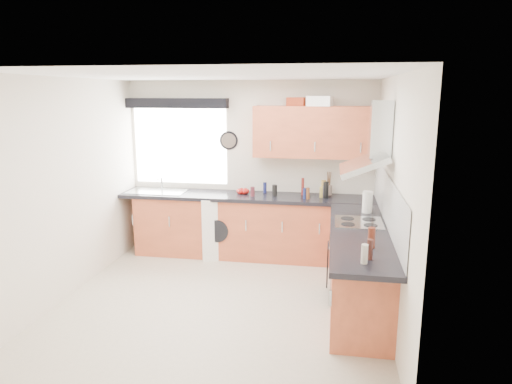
% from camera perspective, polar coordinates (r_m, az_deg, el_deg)
% --- Properties ---
extents(ground_plane, '(3.60, 3.60, 0.00)m').
position_cam_1_polar(ground_plane, '(5.37, -4.26, -13.40)').
color(ground_plane, beige).
extents(ceiling, '(3.60, 3.60, 0.02)m').
position_cam_1_polar(ceiling, '(4.84, -4.74, 14.33)').
color(ceiling, white).
rests_on(ceiling, wall_back).
extents(wall_back, '(3.60, 0.02, 2.50)m').
position_cam_1_polar(wall_back, '(6.69, -0.76, 3.04)').
color(wall_back, silver).
rests_on(wall_back, ground_plane).
extents(wall_front, '(3.60, 0.02, 2.50)m').
position_cam_1_polar(wall_front, '(3.30, -12.07, -6.97)').
color(wall_front, silver).
rests_on(wall_front, ground_plane).
extents(wall_left, '(0.02, 3.60, 2.50)m').
position_cam_1_polar(wall_left, '(5.66, -22.45, 0.41)').
color(wall_left, silver).
rests_on(wall_left, ground_plane).
extents(wall_right, '(0.02, 3.60, 2.50)m').
position_cam_1_polar(wall_right, '(4.85, 16.61, -1.02)').
color(wall_right, silver).
rests_on(wall_right, ground_plane).
extents(window, '(1.40, 0.02, 1.10)m').
position_cam_1_polar(window, '(6.90, -9.44, 5.68)').
color(window, white).
rests_on(window, wall_back).
extents(window_blind, '(1.50, 0.18, 0.14)m').
position_cam_1_polar(window_blind, '(6.77, -9.88, 10.89)').
color(window_blind, black).
rests_on(window_blind, wall_back).
extents(splashback, '(0.01, 3.00, 0.54)m').
position_cam_1_polar(splashback, '(5.16, 16.07, -1.02)').
color(splashback, white).
rests_on(splashback, wall_right).
extents(base_cab_back, '(3.00, 0.58, 0.86)m').
position_cam_1_polar(base_cab_back, '(6.61, -2.05, -4.37)').
color(base_cab_back, '#AD4E2F').
rests_on(base_cab_back, ground_plane).
extents(base_cab_corner, '(0.60, 0.60, 0.86)m').
position_cam_1_polar(base_cab_corner, '(6.48, 11.98, -4.98)').
color(base_cab_corner, '#AD4E2F').
rests_on(base_cab_corner, ground_plane).
extents(base_cab_right, '(0.58, 2.10, 0.86)m').
position_cam_1_polar(base_cab_right, '(5.21, 12.66, -9.34)').
color(base_cab_right, '#AD4E2F').
rests_on(base_cab_right, ground_plane).
extents(worktop_back, '(3.60, 0.62, 0.05)m').
position_cam_1_polar(worktop_back, '(6.47, -1.23, -0.57)').
color(worktop_back, black).
rests_on(worktop_back, base_cab_back).
extents(worktop_right, '(0.62, 2.42, 0.05)m').
position_cam_1_polar(worktop_right, '(4.92, 12.87, -5.05)').
color(worktop_right, black).
rests_on(worktop_right, base_cab_right).
extents(sink, '(0.84, 0.46, 0.10)m').
position_cam_1_polar(sink, '(6.82, -12.27, 0.38)').
color(sink, silver).
rests_on(sink, worktop_back).
extents(oven, '(0.56, 0.58, 0.85)m').
position_cam_1_polar(oven, '(5.35, 12.46, -8.80)').
color(oven, black).
rests_on(oven, ground_plane).
extents(hob_plate, '(0.52, 0.52, 0.01)m').
position_cam_1_polar(hob_plate, '(5.20, 12.71, -3.73)').
color(hob_plate, silver).
rests_on(hob_plate, worktop_right).
extents(extractor_hood, '(0.52, 0.78, 0.66)m').
position_cam_1_polar(extractor_hood, '(5.04, 14.31, 5.60)').
color(extractor_hood, silver).
rests_on(extractor_hood, wall_right).
extents(upper_cabinets, '(1.70, 0.35, 0.70)m').
position_cam_1_polar(upper_cabinets, '(6.34, 7.48, 7.44)').
color(upper_cabinets, '#AD4E2F').
rests_on(upper_cabinets, wall_back).
extents(washing_machine, '(0.75, 0.73, 0.88)m').
position_cam_1_polar(washing_machine, '(6.67, -4.24, -4.15)').
color(washing_machine, white).
rests_on(washing_machine, ground_plane).
extents(wall_clock, '(0.27, 0.04, 0.27)m').
position_cam_1_polar(wall_clock, '(6.68, -3.45, 6.43)').
color(wall_clock, black).
rests_on(wall_clock, wall_back).
extents(casserole, '(0.36, 0.29, 0.13)m').
position_cam_1_polar(casserole, '(6.26, 7.97, 11.19)').
color(casserole, white).
rests_on(casserole, upper_cabinets).
extents(storage_box, '(0.30, 0.27, 0.11)m').
position_cam_1_polar(storage_box, '(6.43, 5.19, 11.19)').
color(storage_box, '#AB3A1B').
rests_on(storage_box, upper_cabinets).
extents(utensil_pot, '(0.11, 0.11, 0.14)m').
position_cam_1_polar(utensil_pot, '(6.53, 9.06, 0.24)').
color(utensil_pot, gray).
rests_on(utensil_pot, worktop_back).
extents(kitchen_roll, '(0.13, 0.13, 0.26)m').
position_cam_1_polar(kitchen_roll, '(5.64, 13.75, -1.23)').
color(kitchen_roll, white).
rests_on(kitchen_roll, worktop_right).
extents(tomato_cluster, '(0.19, 0.19, 0.07)m').
position_cam_1_polar(tomato_cluster, '(6.54, -1.66, 0.10)').
color(tomato_cluster, '#A0120E').
rests_on(tomato_cluster, worktop_back).
extents(jar_0, '(0.04, 0.04, 0.24)m').
position_cam_1_polar(jar_0, '(6.46, 5.85, 0.68)').
color(jar_0, maroon).
rests_on(jar_0, worktop_back).
extents(jar_1, '(0.07, 0.07, 0.16)m').
position_cam_1_polar(jar_1, '(6.36, 2.34, 0.17)').
color(jar_1, black).
rests_on(jar_1, worktop_back).
extents(jar_2, '(0.06, 0.06, 0.15)m').
position_cam_1_polar(jar_2, '(6.34, 8.20, -0.02)').
color(jar_2, olive).
rests_on(jar_2, worktop_back).
extents(jar_3, '(0.05, 0.05, 0.15)m').
position_cam_1_polar(jar_3, '(6.58, 1.11, 0.55)').
color(jar_3, '#161A4C').
rests_on(jar_3, worktop_back).
extents(jar_4, '(0.06, 0.06, 0.13)m').
position_cam_1_polar(jar_4, '(6.36, -0.43, 0.05)').
color(jar_4, '#4D1B22').
rests_on(jar_4, worktop_back).
extents(jar_5, '(0.07, 0.07, 0.23)m').
position_cam_1_polar(jar_5, '(6.30, 8.73, 0.24)').
color(jar_5, black).
rests_on(jar_5, worktop_back).
extents(jar_6, '(0.07, 0.07, 0.10)m').
position_cam_1_polar(jar_6, '(6.41, 8.29, -0.11)').
color(jar_6, '#3E161B').
rests_on(jar_6, worktop_back).
extents(jar_7, '(0.05, 0.05, 0.16)m').
position_cam_1_polar(jar_7, '(6.23, 6.50, -0.17)').
color(jar_7, brown).
rests_on(jar_7, worktop_back).
extents(jar_8, '(0.07, 0.07, 0.12)m').
position_cam_1_polar(jar_8, '(6.36, 6.34, -0.08)').
color(jar_8, navy).
rests_on(jar_8, worktop_back).
extents(jar_9, '(0.04, 0.04, 0.15)m').
position_cam_1_polar(jar_9, '(6.24, 6.09, -0.18)').
color(jar_9, '#161F4D').
rests_on(jar_9, worktop_back).
extents(jar_10, '(0.07, 0.07, 0.18)m').
position_cam_1_polar(jar_10, '(6.31, 8.69, 0.02)').
color(jar_10, '#171C50').
rests_on(jar_10, worktop_back).
extents(jar_11, '(0.07, 0.07, 0.24)m').
position_cam_1_polar(jar_11, '(6.34, 8.43, 0.38)').
color(jar_11, olive).
rests_on(jar_11, worktop_back).
extents(bottle_0, '(0.05, 0.05, 0.18)m').
position_cam_1_polar(bottle_0, '(4.09, 14.05, -6.98)').
color(bottle_0, '#3A1914').
rests_on(bottle_0, worktop_right).
extents(bottle_1, '(0.06, 0.06, 0.17)m').
position_cam_1_polar(bottle_1, '(3.99, 13.41, -7.55)').
color(bottle_1, '#B8AC9D').
rests_on(bottle_1, worktop_right).
extents(bottle_2, '(0.07, 0.07, 0.19)m').
position_cam_1_polar(bottle_2, '(4.39, 14.24, -5.57)').
color(bottle_2, '#571F12').
rests_on(bottle_2, worktop_right).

